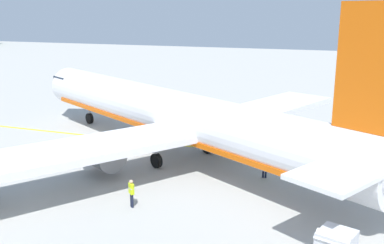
# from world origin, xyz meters

# --- Properties ---
(airliner_foreground) EXTENTS (32.08, 37.85, 11.90)m
(airliner_foreground) POSITION_xyz_m (16.20, 20.21, 3.39)
(airliner_foreground) COLOR white
(airliner_foreground) RESTS_ON ground
(cargo_container_mid) EXTENTS (2.47, 2.47, 1.86)m
(cargo_container_mid) POSITION_xyz_m (19.08, 11.91, 0.88)
(cargo_container_mid) COLOR #333338
(cargo_container_mid) RESTS_ON ground
(crew_marshaller) EXTENTS (0.63, 0.24, 1.65)m
(crew_marshaller) POSITION_xyz_m (14.57, 9.90, 0.97)
(crew_marshaller) COLOR #191E33
(crew_marshaller) RESTS_ON ground
(crew_loader_left) EXTENTS (0.47, 0.49, 1.74)m
(crew_loader_left) POSITION_xyz_m (6.74, 19.30, 1.03)
(crew_loader_left) COLOR #191E33
(crew_loader_left) RESTS_ON ground
(crew_loader_right) EXTENTS (0.28, 0.63, 1.63)m
(crew_loader_right) POSITION_xyz_m (14.13, 12.70, 0.96)
(crew_loader_right) COLOR #191E33
(crew_loader_right) RESTS_ON ground
(apron_guide_line) EXTENTS (0.30, 60.00, 0.01)m
(apron_guide_line) POSITION_xyz_m (19.29, 15.70, 0.01)
(apron_guide_line) COLOR yellow
(apron_guide_line) RESTS_ON ground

